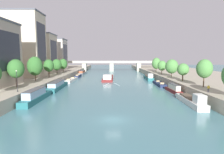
# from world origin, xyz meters

# --- Properties ---
(ground_plane) EXTENTS (400.00, 400.00, 0.00)m
(ground_plane) POSITION_xyz_m (0.00, 0.00, 0.00)
(ground_plane) COLOR teal
(quay_left) EXTENTS (36.00, 170.00, 2.56)m
(quay_left) POSITION_xyz_m (-37.04, 55.00, 1.28)
(quay_left) COLOR #A89E89
(quay_left) RESTS_ON ground
(quay_right) EXTENTS (36.00, 170.00, 2.56)m
(quay_right) POSITION_xyz_m (37.04, 55.00, 1.28)
(quay_right) COLOR #A89E89
(quay_right) RESTS_ON ground
(barge_midriver) EXTENTS (4.97, 22.81, 2.72)m
(barge_midriver) POSITION_xyz_m (-1.70, 51.57, 0.81)
(barge_midriver) COLOR maroon
(barge_midriver) RESTS_ON ground
(wake_behind_barge) EXTENTS (5.60, 5.95, 0.03)m
(wake_behind_barge) POSITION_xyz_m (-0.08, 37.37, 0.01)
(wake_behind_barge) COLOR silver
(wake_behind_barge) RESTS_ON ground
(moored_boat_left_near) EXTENTS (2.40, 13.98, 2.90)m
(moored_boat_left_near) POSITION_xyz_m (-17.41, 12.13, 1.21)
(moored_boat_left_near) COLOR #23666B
(moored_boat_left_near) RESTS_ON ground
(moored_boat_left_lone) EXTENTS (3.22, 16.83, 2.49)m
(moored_boat_left_lone) POSITION_xyz_m (-17.41, 28.22, 1.04)
(moored_boat_left_lone) COLOR #23666B
(moored_boat_left_lone) RESTS_ON ground
(moored_boat_left_gap_after) EXTENTS (2.78, 14.66, 2.09)m
(moored_boat_left_gap_after) POSITION_xyz_m (-16.93, 46.12, 0.52)
(moored_boat_left_gap_after) COLOR silver
(moored_boat_left_gap_after) RESTS_ON ground
(moored_boat_left_end) EXTENTS (2.32, 11.67, 2.11)m
(moored_boat_left_end) POSITION_xyz_m (-16.88, 61.55, 0.54)
(moored_boat_left_end) COLOR #1E284C
(moored_boat_left_end) RESTS_ON ground
(moored_boat_left_upstream) EXTENTS (3.14, 14.29, 2.25)m
(moored_boat_left_upstream) POSITION_xyz_m (-17.22, 76.48, 0.94)
(moored_boat_left_upstream) COLOR gray
(moored_boat_left_upstream) RESTS_ON ground
(moored_boat_right_end) EXTENTS (2.66, 12.66, 2.91)m
(moored_boat_right_end) POSITION_xyz_m (16.65, 9.26, 0.89)
(moored_boat_right_end) COLOR silver
(moored_boat_right_end) RESTS_ON ground
(moored_boat_right_gap_after) EXTENTS (1.93, 10.10, 2.45)m
(moored_boat_right_gap_after) POSITION_xyz_m (17.31, 21.89, 1.02)
(moored_boat_right_gap_after) COLOR maroon
(moored_boat_right_gap_after) RESTS_ON ground
(moored_boat_right_midway) EXTENTS (2.67, 12.67, 2.07)m
(moored_boat_right_midway) POSITION_xyz_m (16.89, 35.24, 0.52)
(moored_boat_right_midway) COLOR #1E284C
(moored_boat_right_midway) RESTS_ON ground
(moored_boat_right_upstream) EXTENTS (3.06, 14.11, 2.98)m
(moored_boat_right_upstream) POSITION_xyz_m (16.44, 51.44, 0.92)
(moored_boat_right_upstream) COLOR #23666B
(moored_boat_right_upstream) RESTS_ON ground
(tree_left_third) EXTENTS (3.91, 3.91, 6.92)m
(tree_left_third) POSITION_xyz_m (-24.04, 16.76, 7.12)
(tree_left_third) COLOR brown
(tree_left_third) RESTS_ON quay_left
(tree_left_midway) EXTENTS (4.61, 4.61, 7.62)m
(tree_left_midway) POSITION_xyz_m (-24.13, 28.15, 7.19)
(tree_left_midway) COLOR brown
(tree_left_midway) RESTS_ON quay_left
(tree_left_far) EXTENTS (3.72, 3.72, 6.58)m
(tree_left_far) POSITION_xyz_m (-23.52, 38.61, 6.82)
(tree_left_far) COLOR brown
(tree_left_far) RESTS_ON quay_left
(tree_left_distant) EXTENTS (4.15, 4.15, 6.53)m
(tree_left_distant) POSITION_xyz_m (-24.06, 50.23, 6.63)
(tree_left_distant) COLOR brown
(tree_left_distant) RESTS_ON quay_left
(tree_left_second) EXTENTS (4.06, 4.06, 6.61)m
(tree_left_second) POSITION_xyz_m (-24.02, 60.44, 6.61)
(tree_left_second) COLOR brown
(tree_left_second) RESTS_ON quay_left
(tree_right_past_mid) EXTENTS (3.80, 3.80, 6.93)m
(tree_right_past_mid) POSITION_xyz_m (22.82, 16.37, 7.13)
(tree_right_past_mid) COLOR brown
(tree_right_past_mid) RESTS_ON quay_right
(tree_right_end_of_row) EXTENTS (3.57, 3.57, 5.48)m
(tree_right_end_of_row) POSITION_xyz_m (22.28, 28.09, 6.14)
(tree_right_end_of_row) COLOR brown
(tree_right_end_of_row) RESTS_ON quay_right
(tree_right_third) EXTENTS (4.75, 4.75, 6.59)m
(tree_right_third) POSITION_xyz_m (22.67, 39.72, 6.45)
(tree_right_third) COLOR brown
(tree_right_third) RESTS_ON quay_right
(tree_right_midway) EXTENTS (3.81, 3.81, 5.85)m
(tree_right_midway) POSITION_xyz_m (22.20, 51.04, 6.18)
(tree_right_midway) COLOR brown
(tree_right_midway) RESTS_ON quay_right
(tree_right_by_lamp) EXTENTS (4.47, 4.47, 7.07)m
(tree_right_by_lamp) POSITION_xyz_m (22.88, 63.73, 6.74)
(tree_right_by_lamp) COLOR brown
(tree_right_by_lamp) RESTS_ON quay_right
(lamppost_left_bank) EXTENTS (0.28, 0.28, 4.66)m
(lamppost_left_bank) POSITION_xyz_m (-20.65, 10.55, 5.11)
(lamppost_left_bank) COLOR black
(lamppost_left_bank) RESTS_ON quay_left
(building_left_far_end) EXTENTS (15.01, 10.19, 23.69)m
(building_left_far_end) POSITION_xyz_m (-33.20, 39.11, 14.41)
(building_left_far_end) COLOR beige
(building_left_far_end) RESTS_ON quay_left
(building_left_tall) EXTENTS (11.56, 11.85, 18.35)m
(building_left_tall) POSITION_xyz_m (-33.20, 58.20, 11.75)
(building_left_tall) COLOR beige
(building_left_tall) RESTS_ON quay_left
(building_left_middle) EXTENTS (13.43, 11.24, 17.69)m
(building_left_middle) POSITION_xyz_m (-33.20, 75.84, 11.42)
(building_left_middle) COLOR #BCB2A8
(building_left_middle) RESTS_ON quay_left
(bridge_far) EXTENTS (62.07, 4.40, 7.25)m
(bridge_far) POSITION_xyz_m (0.00, 97.43, 4.63)
(bridge_far) COLOR #ADA899
(bridge_far) RESTS_ON ground
(person_on_quay) EXTENTS (0.36, 0.45, 1.62)m
(person_on_quay) POSITION_xyz_m (20.25, 9.39, 3.48)
(person_on_quay) COLOR #2D2D38
(person_on_quay) RESTS_ON quay_right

